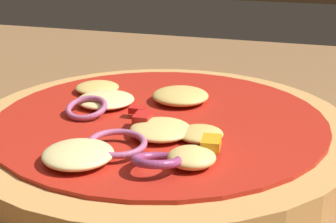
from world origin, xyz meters
TOP-DOWN VIEW (x-y plane):
  - dining_table at (0.00, 0.00)m, footprint 1.47×0.80m
  - pizza at (0.02, 0.00)m, footprint 0.30×0.30m

SIDE VIEW (x-z plane):
  - dining_table at x=0.00m, z-range 0.00..0.03m
  - pizza at x=0.02m, z-range 0.03..0.06m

